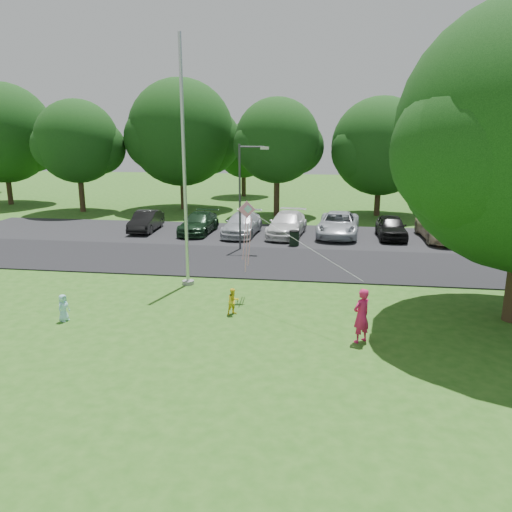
# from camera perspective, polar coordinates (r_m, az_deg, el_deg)

# --- Properties ---
(ground) EXTENTS (120.00, 120.00, 0.00)m
(ground) POSITION_cam_1_polar(r_m,az_deg,el_deg) (16.19, -0.53, -9.02)
(ground) COLOR #285A17
(ground) RESTS_ON ground
(park_road) EXTENTS (60.00, 6.00, 0.06)m
(park_road) POSITION_cam_1_polar(r_m,az_deg,el_deg) (24.65, 2.65, -0.74)
(park_road) COLOR black
(park_road) RESTS_ON ground
(parking_strip) EXTENTS (42.00, 7.00, 0.06)m
(parking_strip) POSITION_cam_1_polar(r_m,az_deg,el_deg) (30.95, 3.84, 2.34)
(parking_strip) COLOR black
(parking_strip) RESTS_ON ground
(flagpole) EXTENTS (0.50, 0.50, 10.00)m
(flagpole) POSITION_cam_1_polar(r_m,az_deg,el_deg) (20.65, -8.14, 7.90)
(flagpole) COLOR #B7BABF
(flagpole) RESTS_ON ground
(street_lamp) EXTENTS (1.59, 0.21, 5.68)m
(street_lamp) POSITION_cam_1_polar(r_m,az_deg,el_deg) (26.72, -1.39, 7.82)
(street_lamp) COLOR #3F3F44
(street_lamp) RESTS_ON ground
(trash_can) EXTENTS (0.58, 0.58, 0.91)m
(trash_can) POSITION_cam_1_polar(r_m,az_deg,el_deg) (28.11, 4.39, 2.01)
(trash_can) COLOR black
(trash_can) RESTS_ON ground
(tree_row) EXTENTS (64.35, 11.94, 10.88)m
(tree_row) POSITION_cam_1_polar(r_m,az_deg,el_deg) (38.94, 7.42, 13.12)
(tree_row) COLOR #332316
(tree_row) RESTS_ON ground
(horizon_trees) EXTENTS (77.46, 7.20, 7.02)m
(horizon_trees) POSITION_cam_1_polar(r_m,az_deg,el_deg) (48.66, 10.55, 11.54)
(horizon_trees) COLOR #332316
(horizon_trees) RESTS_ON ground
(parked_cars) EXTENTS (20.40, 5.70, 1.46)m
(parked_cars) POSITION_cam_1_polar(r_m,az_deg,el_deg) (30.70, 6.40, 3.57)
(parked_cars) COLOR black
(parked_cars) RESTS_ON ground
(woman) EXTENTS (0.75, 0.73, 1.73)m
(woman) POSITION_cam_1_polar(r_m,az_deg,el_deg) (15.72, 11.95, -6.68)
(woman) COLOR #D21C56
(woman) RESTS_ON ground
(child_yellow) EXTENTS (0.59, 0.59, 0.96)m
(child_yellow) POSITION_cam_1_polar(r_m,az_deg,el_deg) (17.78, -2.61, -5.20)
(child_yellow) COLOR yellow
(child_yellow) RESTS_ON ground
(child_blue) EXTENTS (0.40, 0.52, 0.95)m
(child_blue) POSITION_cam_1_polar(r_m,az_deg,el_deg) (18.38, -21.15, -5.54)
(child_blue) COLOR #A2E8F8
(child_blue) RESTS_ON ground
(kite) EXTENTS (4.48, 4.02, 2.85)m
(kite) POSITION_cam_1_polar(r_m,az_deg,el_deg) (18.87, -0.86, 4.00)
(kite) COLOR pink
(kite) RESTS_ON ground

